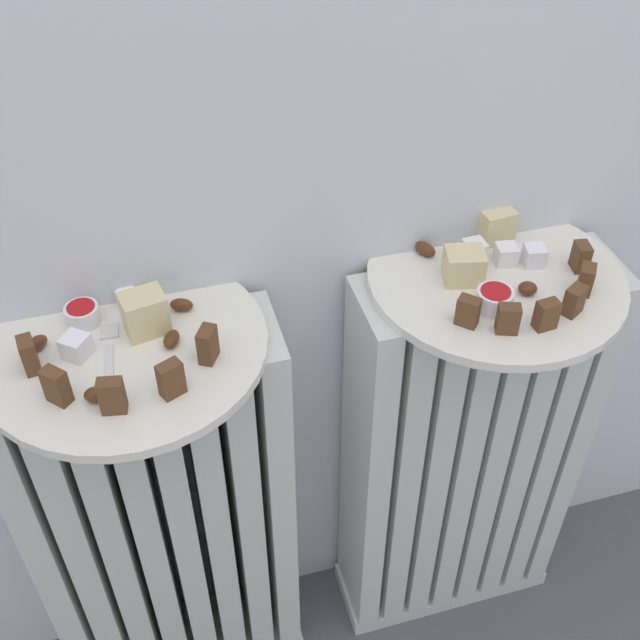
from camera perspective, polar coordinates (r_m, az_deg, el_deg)
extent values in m
cube|color=silver|center=(1.42, -9.25, -21.93)|extent=(0.35, 0.12, 0.03)
cube|color=silver|center=(1.14, -19.01, -15.43)|extent=(0.03, 0.12, 0.65)
cube|color=silver|center=(1.14, -16.78, -15.10)|extent=(0.03, 0.12, 0.65)
cube|color=silver|center=(1.13, -14.53, -14.75)|extent=(0.03, 0.12, 0.65)
cube|color=silver|center=(1.13, -12.27, -14.37)|extent=(0.03, 0.12, 0.65)
cube|color=silver|center=(1.13, -10.02, -13.97)|extent=(0.03, 0.12, 0.65)
cube|color=silver|center=(1.13, -7.77, -13.55)|extent=(0.03, 0.12, 0.65)
cube|color=silver|center=(1.13, -5.53, -13.11)|extent=(0.03, 0.12, 0.65)
cube|color=silver|center=(1.13, -3.31, -12.65)|extent=(0.03, 0.12, 0.65)
cube|color=silver|center=(1.47, 8.66, -17.75)|extent=(0.35, 0.12, 0.03)
cube|color=silver|center=(1.16, 3.23, -11.18)|extent=(0.03, 0.12, 0.65)
cube|color=silver|center=(1.17, 5.31, -10.68)|extent=(0.03, 0.12, 0.65)
cube|color=silver|center=(1.18, 7.34, -10.18)|extent=(0.03, 0.12, 0.65)
cube|color=silver|center=(1.19, 9.33, -9.67)|extent=(0.03, 0.12, 0.65)
cube|color=silver|center=(1.21, 11.26, -9.17)|extent=(0.03, 0.12, 0.65)
cube|color=silver|center=(1.22, 13.14, -8.66)|extent=(0.03, 0.12, 0.65)
cube|color=silver|center=(1.24, 14.96, -8.17)|extent=(0.03, 0.12, 0.65)
cube|color=silver|center=(1.26, 16.72, -7.68)|extent=(0.03, 0.12, 0.65)
cylinder|color=silver|center=(0.88, -13.91, -1.93)|extent=(0.31, 0.31, 0.01)
cylinder|color=silver|center=(0.97, 12.62, 2.99)|extent=(0.31, 0.31, 0.01)
cube|color=#56351E|center=(0.86, -20.39, -2.41)|extent=(0.02, 0.03, 0.04)
cube|color=#56351E|center=(0.82, -18.61, -4.58)|extent=(0.03, 0.03, 0.04)
cube|color=#56351E|center=(0.79, -14.88, -5.36)|extent=(0.03, 0.02, 0.04)
cube|color=#56351E|center=(0.80, -10.77, -4.25)|extent=(0.03, 0.02, 0.04)
cube|color=#56351E|center=(0.83, -8.16, -1.78)|extent=(0.03, 0.03, 0.04)
cube|color=beige|center=(0.87, -12.61, 0.48)|extent=(0.05, 0.04, 0.05)
cube|color=white|center=(0.87, -17.30, -1.85)|extent=(0.04, 0.04, 0.03)
cube|color=white|center=(0.92, -13.78, 1.62)|extent=(0.03, 0.03, 0.02)
ellipsoid|color=#4C2814|center=(0.90, -10.03, 1.09)|extent=(0.03, 0.02, 0.02)
ellipsoid|color=#4C2814|center=(0.89, -19.90, -1.64)|extent=(0.03, 0.03, 0.02)
ellipsoid|color=#4C2814|center=(0.86, -10.74, -1.38)|extent=(0.03, 0.03, 0.01)
ellipsoid|color=#4C2814|center=(0.82, -15.99, -5.22)|extent=(0.02, 0.02, 0.02)
cylinder|color=white|center=(0.91, -16.87, 0.37)|extent=(0.04, 0.04, 0.02)
cylinder|color=#B21419|center=(0.90, -16.94, 0.65)|extent=(0.03, 0.03, 0.01)
cube|color=#56351E|center=(0.88, 10.70, 0.61)|extent=(0.03, 0.03, 0.04)
cube|color=#56351E|center=(0.88, 13.51, 0.08)|extent=(0.03, 0.02, 0.04)
cube|color=#56351E|center=(0.89, 16.13, 0.36)|extent=(0.03, 0.02, 0.04)
cube|color=#56351E|center=(0.92, 17.99, 1.36)|extent=(0.03, 0.03, 0.04)
cube|color=#56351E|center=(0.96, 18.77, 2.80)|extent=(0.03, 0.03, 0.04)
cube|color=#56351E|center=(0.99, 18.42, 4.38)|extent=(0.02, 0.03, 0.04)
cube|color=beige|center=(1.01, 12.58, 6.79)|extent=(0.04, 0.04, 0.04)
cube|color=beige|center=(0.94, 10.42, 3.88)|extent=(0.05, 0.05, 0.04)
cube|color=white|center=(0.98, 15.30, 4.54)|extent=(0.03, 0.03, 0.02)
cube|color=white|center=(0.98, 13.35, 4.66)|extent=(0.03, 0.03, 0.02)
cube|color=white|center=(0.98, 11.13, 4.98)|extent=(0.03, 0.03, 0.03)
ellipsoid|color=#4C2814|center=(0.94, 14.85, 2.24)|extent=(0.03, 0.03, 0.01)
ellipsoid|color=#4C2814|center=(0.98, 7.65, 5.13)|extent=(0.03, 0.03, 0.02)
cylinder|color=white|center=(0.91, 12.54, 1.44)|extent=(0.04, 0.04, 0.02)
cylinder|color=#B21419|center=(0.90, 12.60, 1.76)|extent=(0.03, 0.03, 0.01)
cube|color=silver|center=(0.85, -15.06, -3.27)|extent=(0.01, 0.07, 0.00)
cube|color=silver|center=(0.89, -15.07, -0.82)|extent=(0.02, 0.02, 0.00)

